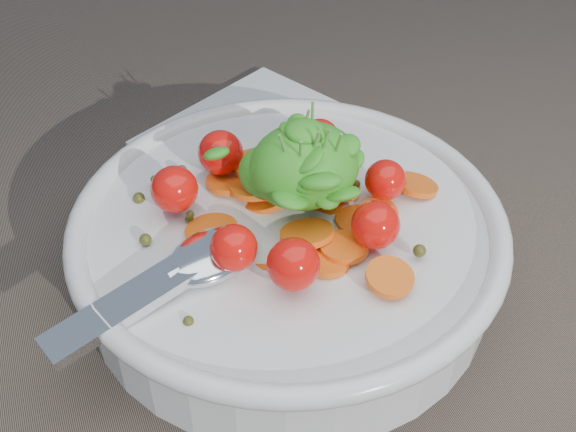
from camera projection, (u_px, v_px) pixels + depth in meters
name	position (u px, v px, depth m)	size (l,w,h in m)	color
ground	(252.00, 275.00, 0.53)	(6.00, 6.00, 0.00)	brown
bowl	(288.00, 241.00, 0.50)	(0.32, 0.30, 0.13)	silver
napkin	(258.00, 136.00, 0.66)	(0.18, 0.16, 0.01)	white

